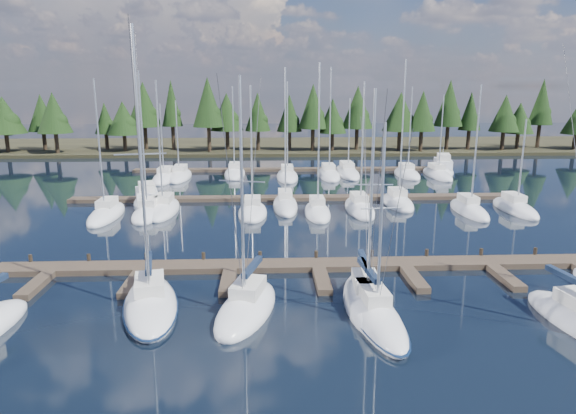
{
  "coord_description": "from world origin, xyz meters",
  "views": [
    {
      "loc": [
        -3.53,
        -15.71,
        12.33
      ],
      "look_at": [
        -1.88,
        22.0,
        3.42
      ],
      "focal_mm": 32.0,
      "sensor_mm": 36.0,
      "label": 1
    }
  ],
  "objects_px": {
    "front_sailboat_1": "(151,304)",
    "front_sailboat_3": "(366,301)",
    "front_sailboat_2": "(247,308)",
    "main_dock": "(318,268)",
    "front_sailboat_4": "(374,314)",
    "motor_yacht_left": "(147,202)",
    "motor_yacht_right": "(443,169)"
  },
  "relations": [
    {
      "from": "main_dock",
      "to": "motor_yacht_left",
      "type": "height_order",
      "value": "motor_yacht_left"
    },
    {
      "from": "front_sailboat_4",
      "to": "motor_yacht_left",
      "type": "relative_size",
      "value": 1.29
    },
    {
      "from": "motor_yacht_right",
      "to": "front_sailboat_4",
      "type": "bearing_deg",
      "value": -112.81
    },
    {
      "from": "motor_yacht_right",
      "to": "front_sailboat_1",
      "type": "bearing_deg",
      "value": -125.27
    },
    {
      "from": "front_sailboat_2",
      "to": "main_dock",
      "type": "bearing_deg",
      "value": 53.97
    },
    {
      "from": "front_sailboat_4",
      "to": "front_sailboat_3",
      "type": "bearing_deg",
      "value": 93.91
    },
    {
      "from": "front_sailboat_1",
      "to": "front_sailboat_2",
      "type": "bearing_deg",
      "value": -7.8
    },
    {
      "from": "front_sailboat_3",
      "to": "front_sailboat_1",
      "type": "bearing_deg",
      "value": 179.62
    },
    {
      "from": "front_sailboat_1",
      "to": "main_dock",
      "type": "bearing_deg",
      "value": 29.26
    },
    {
      "from": "front_sailboat_2",
      "to": "front_sailboat_1",
      "type": "bearing_deg",
      "value": 172.2
    },
    {
      "from": "motor_yacht_left",
      "to": "front_sailboat_3",
      "type": "bearing_deg",
      "value": -54.89
    },
    {
      "from": "main_dock",
      "to": "front_sailboat_1",
      "type": "bearing_deg",
      "value": -150.74
    },
    {
      "from": "front_sailboat_1",
      "to": "front_sailboat_4",
      "type": "xyz_separation_m",
      "value": [
        12.44,
        -1.8,
        -0.02
      ]
    },
    {
      "from": "front_sailboat_2",
      "to": "front_sailboat_4",
      "type": "height_order",
      "value": "front_sailboat_2"
    },
    {
      "from": "front_sailboat_1",
      "to": "motor_yacht_right",
      "type": "distance_m",
      "value": 56.41
    },
    {
      "from": "front_sailboat_3",
      "to": "motor_yacht_left",
      "type": "height_order",
      "value": "front_sailboat_3"
    },
    {
      "from": "front_sailboat_2",
      "to": "motor_yacht_left",
      "type": "bearing_deg",
      "value": 113.14
    },
    {
      "from": "main_dock",
      "to": "motor_yacht_left",
      "type": "bearing_deg",
      "value": 128.54
    },
    {
      "from": "main_dock",
      "to": "front_sailboat_2",
      "type": "xyz_separation_m",
      "value": [
        -4.68,
        -6.44,
        0.09
      ]
    },
    {
      "from": "front_sailboat_4",
      "to": "front_sailboat_1",
      "type": "bearing_deg",
      "value": 171.75
    },
    {
      "from": "front_sailboat_1",
      "to": "front_sailboat_3",
      "type": "bearing_deg",
      "value": -0.38
    },
    {
      "from": "main_dock",
      "to": "front_sailboat_2",
      "type": "bearing_deg",
      "value": -126.03
    },
    {
      "from": "front_sailboat_3",
      "to": "front_sailboat_4",
      "type": "xyz_separation_m",
      "value": [
        0.12,
        -1.72,
        -0.02
      ]
    },
    {
      "from": "front_sailboat_4",
      "to": "motor_yacht_left",
      "type": "bearing_deg",
      "value": 123.56
    },
    {
      "from": "main_dock",
      "to": "front_sailboat_3",
      "type": "height_order",
      "value": "front_sailboat_3"
    },
    {
      "from": "front_sailboat_1",
      "to": "motor_yacht_right",
      "type": "relative_size",
      "value": 1.7
    },
    {
      "from": "motor_yacht_left",
      "to": "motor_yacht_right",
      "type": "height_order",
      "value": "motor_yacht_right"
    },
    {
      "from": "front_sailboat_2",
      "to": "front_sailboat_3",
      "type": "distance_m",
      "value": 6.89
    },
    {
      "from": "main_dock",
      "to": "front_sailboat_4",
      "type": "bearing_deg",
      "value": -72.99
    },
    {
      "from": "front_sailboat_1",
      "to": "front_sailboat_4",
      "type": "bearing_deg",
      "value": -8.25
    },
    {
      "from": "front_sailboat_1",
      "to": "front_sailboat_3",
      "type": "distance_m",
      "value": 12.33
    },
    {
      "from": "front_sailboat_3",
      "to": "motor_yacht_left",
      "type": "distance_m",
      "value": 31.67
    }
  ]
}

